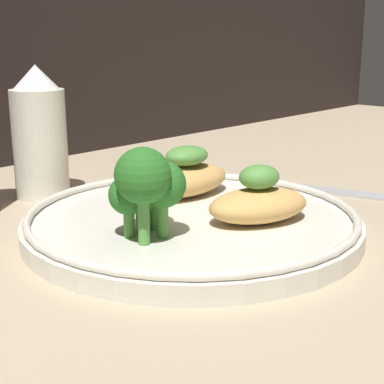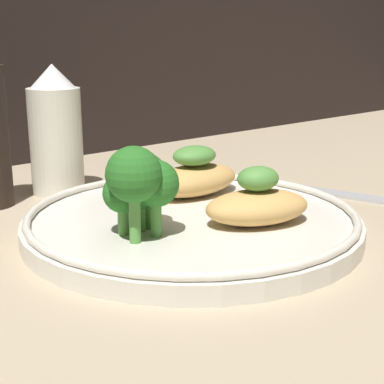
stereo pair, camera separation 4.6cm
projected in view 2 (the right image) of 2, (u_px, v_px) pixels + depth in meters
ground_plane at (192, 239)px, 46.79cm from camera, size 180.00×180.00×1.00cm
plate at (192, 221)px, 46.40cm from camera, size 26.50×26.50×2.00cm
grilled_meat_front at (257, 203)px, 44.23cm from camera, size 9.41×7.57×4.43cm
grilled_meat_middle at (194, 176)px, 52.12cm from camera, size 9.08×5.00×4.43cm
broccoli_bunch at (139, 183)px, 40.93cm from camera, size 5.78×5.82×6.75cm
sauce_bottle at (56, 133)px, 57.09cm from camera, size 5.11×5.11×12.61cm
fork at (319, 190)px, 58.54cm from camera, size 6.02×16.07×0.60cm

